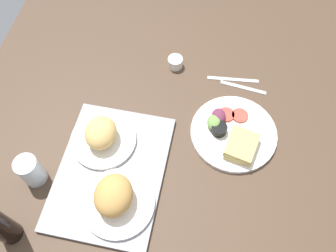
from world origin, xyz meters
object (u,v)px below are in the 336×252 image
object	(u,v)px
bread_plate_far	(102,136)
drinking_glass	(31,171)
knife	(233,79)
bread_plate_near	(115,198)
espresso_cup	(175,62)
serving_tray	(111,172)
plate_with_salad	(232,133)
fork	(243,87)

from	to	relation	value
bread_plate_far	drinking_glass	distance (cm)	23.78
knife	bread_plate_far	bearing A→B (deg)	35.51
drinking_glass	bread_plate_near	bearing A→B (deg)	-97.91
drinking_glass	espresso_cup	world-z (taller)	drinking_glass
bread_plate_far	serving_tray	bearing A→B (deg)	-153.01
serving_tray	bread_plate_far	distance (cm)	11.95
bread_plate_far	plate_with_salad	bearing A→B (deg)	-76.33
bread_plate_far	plate_with_salad	xyz separation A→B (cm)	(10.16, -41.76, -3.40)
serving_tray	bread_plate_near	world-z (taller)	bread_plate_near
bread_plate_near	fork	distance (cm)	61.39
serving_tray	knife	xyz separation A→B (cm)	(43.76, -35.11, -0.55)
bread_plate_near	espresso_cup	size ratio (longest dim) A/B	3.90
espresso_cup	knife	bearing A→B (deg)	-97.03
serving_tray	espresso_cup	bearing A→B (deg)	-15.46
bread_plate_near	espresso_cup	xyz separation A→B (cm)	(56.07, -8.47, -3.71)
bread_plate_near	espresso_cup	bearing A→B (deg)	-8.59
bread_plate_near	drinking_glass	size ratio (longest dim) A/B	1.93
bread_plate_near	bread_plate_far	world-z (taller)	bread_plate_near
bread_plate_near	knife	xyz separation A→B (cm)	(53.33, -30.72, -5.46)
drinking_glass	fork	bearing A→B (deg)	-53.11
bread_plate_near	knife	distance (cm)	61.79
bread_plate_near	drinking_glass	xyz separation A→B (cm)	(3.79, 27.28, -0.07)
bread_plate_near	plate_with_salad	xyz separation A→B (cm)	(29.67, -32.31, -4.03)
drinking_glass	knife	distance (cm)	76.47
plate_with_salad	serving_tray	bearing A→B (deg)	118.71
fork	bread_plate_near	bearing A→B (deg)	63.21
espresso_cup	fork	bearing A→B (deg)	-102.35
bread_plate_far	fork	size ratio (longest dim) A/B	1.27
serving_tray	fork	size ratio (longest dim) A/B	2.65
plate_with_salad	espresso_cup	size ratio (longest dim) A/B	5.19
bread_plate_near	bread_plate_far	size ratio (longest dim) A/B	1.01
espresso_cup	serving_tray	bearing A→B (deg)	164.54
bread_plate_far	espresso_cup	xyz separation A→B (cm)	(36.56, -17.92, -3.09)
serving_tray	plate_with_salad	distance (cm)	41.85
serving_tray	bread_plate_far	size ratio (longest dim) A/B	2.09
bread_plate_near	knife	size ratio (longest dim) A/B	1.15
plate_with_salad	drinking_glass	size ratio (longest dim) A/B	2.57
drinking_glass	knife	world-z (taller)	drinking_glass
fork	knife	distance (cm)	5.00
fork	espresso_cup	bearing A→B (deg)	-4.53
drinking_glass	plate_with_salad	bearing A→B (deg)	-66.52
drinking_glass	bread_plate_far	bearing A→B (deg)	-48.59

